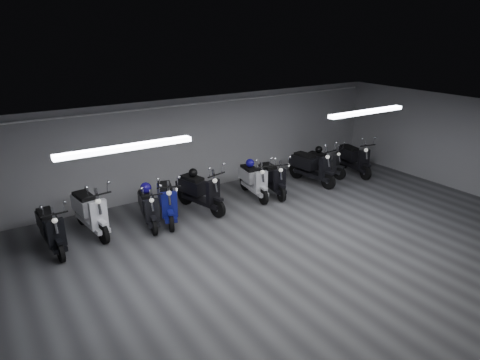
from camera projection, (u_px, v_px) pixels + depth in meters
floor at (292, 263)px, 9.05m from camera, size 14.00×10.00×0.01m
ceiling at (298, 133)px, 8.09m from camera, size 14.00×10.00×0.01m
back_wall at (185, 146)px, 12.53m from camera, size 14.00×0.01×2.80m
fluor_strip_left at (126, 148)px, 7.38m from camera, size 2.40×0.18×0.08m
fluor_strip_right at (367, 112)px, 10.44m from camera, size 2.40×0.18×0.08m
conduit at (185, 105)px, 12.05m from camera, size 13.60×0.05×0.05m
scooter_1 at (50, 223)px, 9.34m from camera, size 0.71×1.84×1.35m
scooter_2 at (89, 205)px, 10.10m from camera, size 0.91×2.05×1.48m
scooter_3 at (148, 202)px, 10.55m from camera, size 0.86×1.76×1.26m
scooter_4 at (167, 195)px, 10.79m from camera, size 1.14×1.99×1.41m
scooter_5 at (200, 185)px, 11.39m from camera, size 1.12×2.04×1.45m
scooter_6 at (254, 175)px, 12.33m from camera, size 0.85×1.88×1.35m
scooter_7 at (273, 173)px, 12.54m from camera, size 0.94×1.87×1.33m
scooter_8 at (313, 161)px, 13.38m from camera, size 0.90×2.04×1.46m
scooter_9 at (325, 158)px, 14.07m from camera, size 1.09×1.74×1.23m
scooter_10 at (355, 154)px, 14.27m from camera, size 0.98×1.99×1.42m
helmet_0 at (146, 188)px, 10.66m from camera, size 0.28×0.28×0.28m
helmet_1 at (193, 173)px, 11.46m from camera, size 0.24×0.24×0.24m
helmet_2 at (250, 163)px, 12.44m from camera, size 0.25×0.25×0.25m
helmet_3 at (319, 149)px, 14.11m from camera, size 0.24×0.24×0.24m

